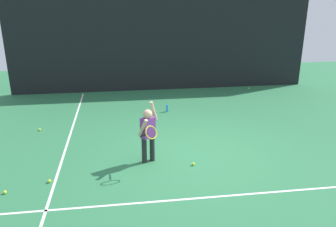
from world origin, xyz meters
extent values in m
plane|color=#2D7247|center=(0.00, 0.00, 0.00)|extent=(20.00, 20.00, 0.00)
cube|color=white|center=(0.00, -1.76, 0.00)|extent=(9.00, 0.05, 0.00)
cube|color=white|center=(-2.97, 1.00, 0.00)|extent=(0.05, 9.00, 0.00)
cube|color=black|center=(0.00, 5.73, 1.73)|extent=(11.07, 0.08, 3.47)
cylinder|color=slate|center=(-5.39, 5.79, 1.81)|extent=(0.09, 0.09, 3.62)
cylinder|color=slate|center=(-1.80, 5.79, 1.81)|extent=(0.09, 0.09, 3.62)
cylinder|color=slate|center=(1.80, 5.79, 1.81)|extent=(0.09, 0.09, 3.62)
cylinder|color=slate|center=(5.39, 5.79, 1.81)|extent=(0.09, 0.09, 3.62)
cylinder|color=#232326|center=(-1.16, -0.21, 0.29)|extent=(0.11, 0.11, 0.58)
cylinder|color=#232326|center=(-0.98, -0.15, 0.29)|extent=(0.11, 0.11, 0.58)
cube|color=#72338C|center=(-1.07, -0.18, 0.80)|extent=(0.34, 0.32, 0.44)
sphere|color=tan|center=(-1.07, -0.18, 1.10)|extent=(0.20, 0.20, 0.20)
cylinder|color=tan|center=(-0.93, -0.05, 1.12)|extent=(0.21, 0.18, 0.46)
cylinder|color=tan|center=(-1.19, -0.35, 0.87)|extent=(0.23, 0.27, 0.43)
cylinder|color=black|center=(-1.17, -0.49, 0.75)|extent=(0.17, 0.21, 0.15)
torus|color=yellow|center=(-1.04, -0.66, 0.88)|extent=(0.32, 0.30, 0.26)
cylinder|color=#268CD8|center=(-0.19, 3.07, 0.11)|extent=(0.07, 0.07, 0.22)
sphere|color=#CCE033|center=(3.30, 5.27, 0.03)|extent=(0.07, 0.07, 0.07)
sphere|color=#CCE033|center=(-3.81, 2.00, 0.03)|extent=(0.07, 0.07, 0.07)
sphere|color=#CCE033|center=(-3.82, -1.11, 0.03)|extent=(0.07, 0.07, 0.07)
sphere|color=#CCE033|center=(-0.13, -0.52, 0.03)|extent=(0.07, 0.07, 0.07)
sphere|color=#CCE033|center=(-3.07, -0.82, 0.03)|extent=(0.07, 0.07, 0.07)
camera|label=1|loc=(-1.61, -7.03, 3.53)|focal=36.98mm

